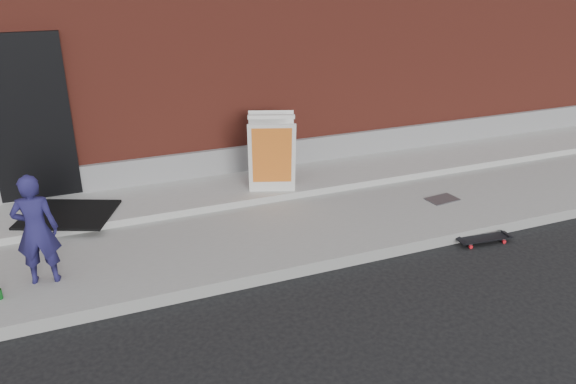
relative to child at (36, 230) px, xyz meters
name	(u,v)px	position (x,y,z in m)	size (l,w,h in m)	color
ground	(293,279)	(2.60, -0.75, -0.76)	(80.00, 80.00, 0.00)	black
sidewalk	(251,220)	(2.60, 0.75, -0.69)	(20.00, 3.00, 0.15)	gray
apron	(232,189)	(2.60, 1.65, -0.56)	(20.00, 1.20, 0.10)	gray
building	(162,6)	(2.60, 6.24, 1.73)	(20.00, 8.10, 5.00)	maroon
child	(36,230)	(0.00, 0.00, 0.00)	(0.45, 0.29, 1.23)	#1E1B4C
skateboard	(484,239)	(5.20, -0.87, -0.70)	(0.72, 0.25, 0.08)	red
pizza_sign	(272,153)	(3.12, 1.31, 0.04)	(0.89, 0.96, 1.11)	silver
doormat	(68,214)	(0.30, 1.45, -0.50)	(1.14, 0.92, 0.03)	black
utility_plate	(442,199)	(5.35, 0.22, -0.61)	(0.45, 0.29, 0.01)	#535358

